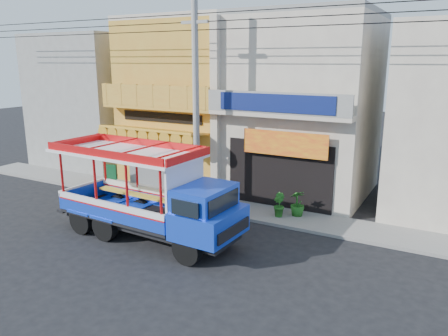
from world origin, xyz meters
name	(u,v)px	position (x,y,z in m)	size (l,w,h in m)	color
ground	(172,241)	(0.00, 0.00, 0.00)	(90.00, 90.00, 0.00)	black
sidewalk	(226,207)	(0.00, 4.00, 0.06)	(30.00, 2.00, 0.12)	slate
shophouse_left	(195,100)	(-4.00, 7.96, 4.11)	(6.00, 7.50, 8.24)	#C9872C
shophouse_right	(305,106)	(2.00, 7.96, 4.11)	(6.00, 6.75, 8.24)	#B0A291
party_pilaster	(215,112)	(-1.00, 4.85, 4.00)	(0.35, 0.30, 8.00)	#B0A291
filler_building_left	(98,101)	(-11.00, 8.00, 3.80)	(6.00, 6.00, 7.60)	gray
utility_pole	(199,90)	(-0.85, 3.30, 5.03)	(28.00, 0.26, 9.00)	gray
songthaew_truck	(158,198)	(-0.35, -0.23, 1.60)	(7.24, 2.70, 3.33)	black
green_sign	(110,176)	(-6.65, 4.10, 0.54)	(0.65, 0.45, 1.01)	black
potted_plant_b	(278,205)	(2.46, 3.84, 0.59)	(0.52, 0.42, 0.94)	#205F1B
potted_plant_c	(298,203)	(3.10, 4.27, 0.63)	(0.58, 0.58, 1.03)	#205F1B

